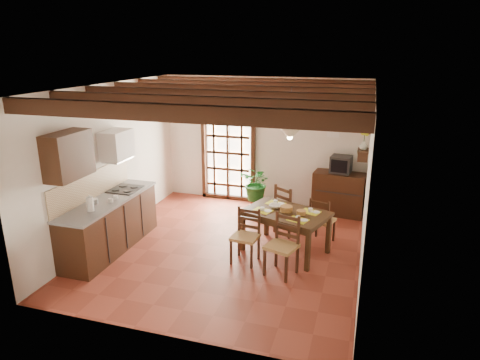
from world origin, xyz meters
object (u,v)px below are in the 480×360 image
at_px(kitchen_counter, 110,223).
at_px(sideboard, 339,194).
at_px(chair_near_right, 282,256).
at_px(chair_near_left, 245,246).
at_px(crt_tv, 341,164).
at_px(chair_far_right, 321,228).
at_px(dining_table, 286,217).
at_px(pendant_lamp, 290,132).
at_px(chair_far_left, 288,218).
at_px(potted_plant, 257,183).

distance_m(kitchen_counter, sideboard, 4.64).
bearing_deg(chair_near_right, chair_near_left, 178.76).
distance_m(kitchen_counter, chair_near_right, 3.04).
distance_m(chair_near_left, chair_near_right, 0.69).
height_order(kitchen_counter, chair_near_right, kitchen_counter).
relative_size(chair_near_right, crt_tv, 2.09).
xyz_separation_m(chair_far_right, crt_tv, (0.18, 1.50, 0.82)).
height_order(dining_table, pendant_lamp, pendant_lamp).
relative_size(sideboard, pendant_lamp, 1.25).
distance_m(sideboard, crt_tv, 0.64).
bearing_deg(chair_far_right, kitchen_counter, 37.83).
bearing_deg(chair_far_left, chair_near_right, 130.22).
bearing_deg(chair_far_left, chair_near_left, 104.04).
bearing_deg(potted_plant, dining_table, -62.05).
bearing_deg(potted_plant, sideboard, 6.04).
height_order(sideboard, crt_tv, crt_tv).
bearing_deg(dining_table, chair_near_left, -116.26).
bearing_deg(crt_tv, potted_plant, -165.82).
distance_m(chair_near_right, crt_tv, 3.00).
relative_size(chair_near_right, sideboard, 0.90).
xyz_separation_m(kitchen_counter, dining_table, (2.94, 0.77, 0.18)).
bearing_deg(pendant_lamp, sideboard, 69.40).
bearing_deg(chair_far_left, chair_far_right, -165.88).
bearing_deg(dining_table, sideboard, 89.57).
bearing_deg(chair_near_right, sideboard, 95.10).
bearing_deg(sideboard, chair_far_left, -116.46).
xyz_separation_m(chair_near_right, chair_far_left, (-0.19, 1.55, 0.00)).
relative_size(kitchen_counter, chair_far_right, 2.62).
bearing_deg(pendant_lamp, dining_table, -90.00).
relative_size(chair_near_left, chair_near_right, 0.94).
distance_m(chair_far_right, sideboard, 1.53).
bearing_deg(sideboard, crt_tv, -83.50).
bearing_deg(chair_far_left, dining_table, 130.34).
relative_size(dining_table, potted_plant, 0.78).
bearing_deg(potted_plant, crt_tv, 5.85).
bearing_deg(chair_far_left, kitchen_counter, 61.73).
xyz_separation_m(chair_far_left, crt_tv, (0.83, 1.28, 0.79)).
bearing_deg(chair_far_right, dining_table, 61.89).
bearing_deg(chair_far_right, chair_near_right, 87.93).
distance_m(chair_far_right, crt_tv, 1.72).
distance_m(chair_near_left, crt_tv, 3.02).
relative_size(chair_near_left, chair_far_left, 0.93).
xyz_separation_m(potted_plant, pendant_lamp, (0.99, -1.78, 1.51)).
xyz_separation_m(kitchen_counter, crt_tv, (3.68, 2.82, 0.62)).
xyz_separation_m(crt_tv, pendant_lamp, (-0.74, -1.95, 0.99)).
relative_size(chair_far_left, potted_plant, 0.48).
relative_size(dining_table, chair_far_right, 1.84).
xyz_separation_m(chair_near_left, chair_far_right, (1.11, 1.10, -0.01)).
height_order(chair_near_left, sideboard, sideboard).
height_order(chair_near_left, chair_far_left, chair_far_left).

